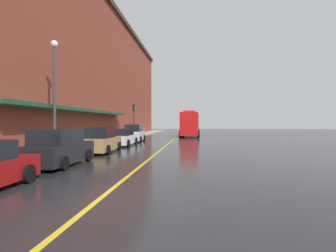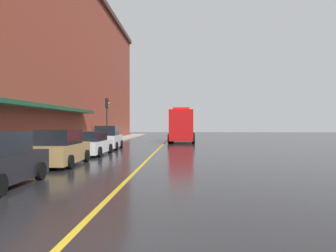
% 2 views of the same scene
% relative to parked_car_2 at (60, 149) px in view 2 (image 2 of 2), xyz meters
% --- Properties ---
extents(ground_plane, '(112.00, 112.00, 0.00)m').
position_rel_parked_car_2_xyz_m(ground_plane, '(3.95, 13.43, -0.81)').
color(ground_plane, '#232326').
extents(sidewalk_left, '(2.40, 70.00, 0.15)m').
position_rel_parked_car_2_xyz_m(sidewalk_left, '(-2.25, 13.43, -0.74)').
color(sidewalk_left, '#ADA8A0').
rests_on(sidewalk_left, ground).
extents(lane_center_stripe, '(0.16, 70.00, 0.01)m').
position_rel_parked_car_2_xyz_m(lane_center_stripe, '(3.95, 13.43, -0.81)').
color(lane_center_stripe, gold).
rests_on(lane_center_stripe, ground).
extents(brick_building_left, '(12.85, 64.00, 16.55)m').
position_rel_parked_car_2_xyz_m(brick_building_left, '(-9.29, 12.43, 7.47)').
color(brick_building_left, brown).
rests_on(brick_building_left, ground).
extents(parked_car_2, '(2.10, 4.85, 1.73)m').
position_rel_parked_car_2_xyz_m(parked_car_2, '(0.00, 0.00, 0.00)').
color(parked_car_2, '#A5844C').
rests_on(parked_car_2, ground).
extents(parked_car_3, '(2.16, 4.78, 1.53)m').
position_rel_parked_car_2_xyz_m(parked_car_3, '(-0.05, 5.63, -0.08)').
color(parked_car_3, silver).
rests_on(parked_car_3, ground).
extents(parked_car_4, '(2.09, 4.29, 1.86)m').
position_rel_parked_car_2_xyz_m(parked_car_4, '(-0.08, 11.04, 0.05)').
color(parked_car_4, silver).
rests_on(parked_car_4, ground).
extents(fire_truck, '(2.91, 8.90, 3.70)m').
position_rel_parked_car_2_xyz_m(fire_truck, '(5.81, 22.17, 0.95)').
color(fire_truck, red).
rests_on(fire_truck, ground).
extents(parking_meter_0, '(0.14, 0.18, 1.33)m').
position_rel_parked_car_2_xyz_m(parking_meter_0, '(-1.40, 12.29, 0.25)').
color(parking_meter_0, '#4C4C51').
rests_on(parking_meter_0, sidewalk_left).
extents(parking_meter_1, '(0.14, 0.18, 1.33)m').
position_rel_parked_car_2_xyz_m(parking_meter_1, '(-1.40, 2.38, 0.25)').
color(parking_meter_1, '#4C4C51').
rests_on(parking_meter_1, sidewalk_left).
extents(traffic_light_near, '(0.38, 0.36, 4.30)m').
position_rel_parked_car_2_xyz_m(traffic_light_near, '(-1.34, 16.54, 2.34)').
color(traffic_light_near, '#232326').
rests_on(traffic_light_near, sidewalk_left).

